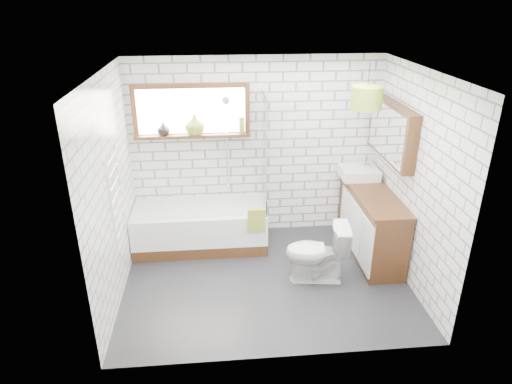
{
  "coord_description": "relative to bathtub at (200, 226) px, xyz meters",
  "views": [
    {
      "loc": [
        -0.56,
        -4.65,
        3.25
      ],
      "look_at": [
        -0.1,
        0.25,
        1.07
      ],
      "focal_mm": 32.0,
      "sensor_mm": 36.0,
      "label": 1
    }
  ],
  "objects": [
    {
      "name": "ceiling",
      "position": [
        0.8,
        -0.91,
        2.22
      ],
      "size": [
        3.4,
        2.6,
        0.01
      ],
      "primitive_type": "cube",
      "color": "white",
      "rests_on": "ground"
    },
    {
      "name": "vanity",
      "position": [
        2.25,
        -0.39,
        0.15
      ],
      "size": [
        0.5,
        1.54,
        0.88
      ],
      "primitive_type": "cube",
      "color": "#371E0F",
      "rests_on": "floor"
    },
    {
      "name": "floor",
      "position": [
        0.8,
        -0.91,
        -0.29
      ],
      "size": [
        3.4,
        2.6,
        0.01
      ],
      "primitive_type": "cube",
      "color": "black",
      "rests_on": "ground"
    },
    {
      "name": "wall_right",
      "position": [
        2.51,
        -0.91,
        0.96
      ],
      "size": [
        0.01,
        2.6,
        2.5
      ],
      "primitive_type": "cube",
      "color": "white",
      "rests_on": "ground"
    },
    {
      "name": "towel_radiator",
      "position": [
        -0.86,
        -0.91,
        0.91
      ],
      "size": [
        0.06,
        0.52,
        1.0
      ],
      "primitive_type": "cube",
      "color": "white",
      "rests_on": "wall_left"
    },
    {
      "name": "window",
      "position": [
        -0.05,
        0.35,
        1.51
      ],
      "size": [
        1.52,
        0.16,
        0.68
      ],
      "primitive_type": "cube",
      "color": "#371E0F",
      "rests_on": "wall_back"
    },
    {
      "name": "toilet",
      "position": [
        1.41,
        -0.96,
        0.09
      ],
      "size": [
        0.5,
        0.78,
        0.75
      ],
      "primitive_type": "imported",
      "rotation": [
        0.0,
        0.0,
        -1.68
      ],
      "color": "white",
      "rests_on": "floor"
    },
    {
      "name": "wall_back",
      "position": [
        0.8,
        0.4,
        0.96
      ],
      "size": [
        3.4,
        0.01,
        2.5
      ],
      "primitive_type": "cube",
      "color": "white",
      "rests_on": "ground"
    },
    {
      "name": "basin",
      "position": [
        2.19,
        0.11,
        0.67
      ],
      "size": [
        0.49,
        0.43,
        0.14
      ],
      "primitive_type": "cube",
      "color": "white",
      "rests_on": "vanity"
    },
    {
      "name": "shower_riser",
      "position": [
        0.4,
        0.35,
        1.06
      ],
      "size": [
        0.02,
        0.02,
        1.3
      ],
      "primitive_type": "cylinder",
      "color": "silver",
      "rests_on": "wall_back"
    },
    {
      "name": "wall_left",
      "position": [
        -0.9,
        -0.91,
        0.96
      ],
      "size": [
        0.01,
        2.6,
        2.5
      ],
      "primitive_type": "cube",
      "color": "white",
      "rests_on": "ground"
    },
    {
      "name": "wall_front",
      "position": [
        0.8,
        -2.21,
        0.96
      ],
      "size": [
        3.4,
        0.01,
        2.5
      ],
      "primitive_type": "cube",
      "color": "white",
      "rests_on": "ground"
    },
    {
      "name": "pendant",
      "position": [
        2.02,
        -0.4,
        1.81
      ],
      "size": [
        0.37,
        0.37,
        0.27
      ],
      "primitive_type": "cylinder",
      "color": "olive",
      "rests_on": "ceiling"
    },
    {
      "name": "shower_screen",
      "position": [
        0.87,
        0.0,
        1.04
      ],
      "size": [
        0.02,
        0.72,
        1.5
      ],
      "primitive_type": "cube",
      "color": "white",
      "rests_on": "bathtub"
    },
    {
      "name": "towel_green",
      "position": [
        0.74,
        -0.39,
        0.27
      ],
      "size": [
        0.23,
        0.06,
        0.31
      ],
      "primitive_type": "cube",
      "color": "olive",
      "rests_on": "bathtub"
    },
    {
      "name": "bottle",
      "position": [
        0.6,
        0.32,
        1.3
      ],
      "size": [
        0.09,
        0.09,
        0.21
      ],
      "primitive_type": "cylinder",
      "rotation": [
        0.0,
        0.0,
        -0.42
      ],
      "color": "olive",
      "rests_on": "window"
    },
    {
      "name": "bathtub",
      "position": [
        0.0,
        0.0,
        0.0
      ],
      "size": [
        1.77,
        0.78,
        0.57
      ],
      "primitive_type": "cube",
      "color": "white",
      "rests_on": "floor"
    },
    {
      "name": "towel_beige",
      "position": [
        0.74,
        -0.39,
        0.27
      ],
      "size": [
        0.19,
        0.05,
        0.24
      ],
      "primitive_type": "cube",
      "color": "tan",
      "rests_on": "bathtub"
    },
    {
      "name": "tap",
      "position": [
        2.35,
        0.11,
        0.72
      ],
      "size": [
        0.03,
        0.03,
        0.14
      ],
      "primitive_type": "cylinder",
      "rotation": [
        0.0,
        0.0,
        0.28
      ],
      "color": "silver",
      "rests_on": "vanity"
    },
    {
      "name": "vase_olive",
      "position": [
        -0.01,
        0.32,
        1.33
      ],
      "size": [
        0.31,
        0.31,
        0.27
      ],
      "primitive_type": "imported",
      "rotation": [
        0.0,
        0.0,
        -0.22
      ],
      "color": "olive",
      "rests_on": "window"
    },
    {
      "name": "vase_dark",
      "position": [
        -0.42,
        0.32,
        1.28
      ],
      "size": [
        0.22,
        0.22,
        0.18
      ],
      "primitive_type": "imported",
      "rotation": [
        0.0,
        0.0,
        0.42
      ],
      "color": "black",
      "rests_on": "window"
    },
    {
      "name": "mirror_cabinet",
      "position": [
        2.42,
        -0.31,
        1.36
      ],
      "size": [
        0.16,
        1.2,
        0.7
      ],
      "primitive_type": "cube",
      "color": "#371E0F",
      "rests_on": "wall_right"
    }
  ]
}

